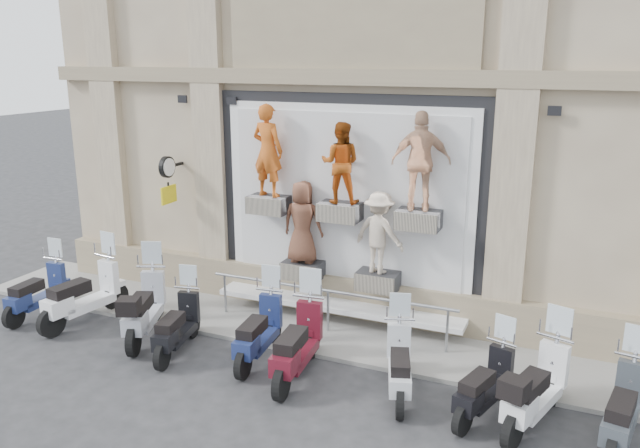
# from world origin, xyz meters

# --- Properties ---
(ground) EXTENTS (90.00, 90.00, 0.00)m
(ground) POSITION_xyz_m (0.00, 0.00, 0.00)
(ground) COLOR #2B2B2D
(ground) RESTS_ON ground
(sidewalk) EXTENTS (16.00, 2.20, 0.08)m
(sidewalk) POSITION_xyz_m (0.00, 2.10, 0.04)
(sidewalk) COLOR gray
(sidewalk) RESTS_ON ground
(building) EXTENTS (14.00, 8.60, 12.00)m
(building) POSITION_xyz_m (0.00, 7.00, 6.00)
(building) COLOR #C0AE8C
(building) RESTS_ON ground
(shop_vitrine) EXTENTS (5.60, 0.83, 4.30)m
(shop_vitrine) POSITION_xyz_m (0.07, 2.75, 2.42)
(shop_vitrine) COLOR black
(shop_vitrine) RESTS_ON ground
(guard_rail) EXTENTS (5.06, 0.10, 0.93)m
(guard_rail) POSITION_xyz_m (0.00, 2.00, 0.47)
(guard_rail) COLOR #9EA0A5
(guard_rail) RESTS_ON ground
(clock_sign_bracket) EXTENTS (0.10, 0.80, 1.02)m
(clock_sign_bracket) POSITION_xyz_m (-3.90, 2.47, 2.80)
(clock_sign_bracket) COLOR black
(clock_sign_bracket) RESTS_ON ground
(scooter_a) EXTENTS (0.64, 1.88, 1.51)m
(scooter_a) POSITION_xyz_m (-5.87, 0.49, 0.75)
(scooter_a) COLOR navy
(scooter_a) RESTS_ON ground
(scooter_b) EXTENTS (0.93, 2.21, 1.74)m
(scooter_b) POSITION_xyz_m (-4.72, 0.58, 0.87)
(scooter_b) COLOR white
(scooter_b) RESTS_ON ground
(scooter_c) EXTENTS (1.36, 2.19, 1.71)m
(scooter_c) POSITION_xyz_m (-3.16, 0.52, 0.86)
(scooter_c) COLOR #ABADB9
(scooter_c) RESTS_ON ground
(scooter_d) EXTENTS (0.89, 1.89, 1.48)m
(scooter_d) POSITION_xyz_m (-2.22, 0.23, 0.74)
(scooter_d) COLOR black
(scooter_d) RESTS_ON ground
(scooter_e) EXTENTS (0.77, 1.98, 1.57)m
(scooter_e) POSITION_xyz_m (-0.72, 0.55, 0.78)
(scooter_e) COLOR navy
(scooter_e) RESTS_ON ground
(scooter_f) EXTENTS (0.82, 2.15, 1.70)m
(scooter_f) POSITION_xyz_m (0.17, 0.27, 0.85)
(scooter_f) COLOR #4C0D18
(scooter_f) RESTS_ON ground
(scooter_g) EXTENTS (1.07, 1.92, 1.50)m
(scooter_g) POSITION_xyz_m (1.89, 0.39, 0.75)
(scooter_g) COLOR silver
(scooter_g) RESTS_ON ground
(scooter_h) EXTENTS (1.02, 1.83, 1.43)m
(scooter_h) POSITION_xyz_m (3.22, 0.31, 0.71)
(scooter_h) COLOR black
(scooter_h) RESTS_ON ground
(scooter_i) EXTENTS (1.18, 2.13, 1.66)m
(scooter_i) POSITION_xyz_m (3.94, 0.34, 0.83)
(scooter_i) COLOR white
(scooter_i) RESTS_ON ground
(scooter_j) EXTENTS (0.90, 1.98, 1.55)m
(scooter_j) POSITION_xyz_m (5.08, 0.32, 0.78)
(scooter_j) COLOR #32373D
(scooter_j) RESTS_ON ground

